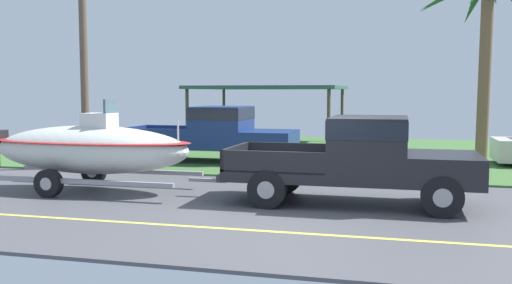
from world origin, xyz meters
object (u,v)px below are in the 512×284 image
(carport_awning, at_px, (270,89))
(utility_pole, at_px, (83,21))
(parked_pickup_background, at_px, (221,132))
(pickup_truck_towing, at_px, (367,156))
(palm_tree_near_right, at_px, (487,10))
(boat_on_trailer, at_px, (90,149))

(carport_awning, distance_m, utility_pole, 9.87)
(parked_pickup_background, height_order, carport_awning, carport_awning)
(pickup_truck_towing, xyz_separation_m, parked_pickup_background, (-5.16, 5.87, 0.02))
(pickup_truck_towing, height_order, parked_pickup_background, parked_pickup_background)
(parked_pickup_background, distance_m, utility_pole, 5.58)
(parked_pickup_background, relative_size, carport_awning, 0.93)
(pickup_truck_towing, bearing_deg, palm_tree_near_right, 60.46)
(boat_on_trailer, xyz_separation_m, utility_pole, (-2.33, 3.67, 3.55))
(carport_awning, distance_m, palm_tree_near_right, 11.06)
(boat_on_trailer, relative_size, parked_pickup_background, 1.05)
(boat_on_trailer, bearing_deg, palm_tree_near_right, 28.57)
(carport_awning, relative_size, palm_tree_near_right, 1.07)
(pickup_truck_towing, height_order, carport_awning, carport_awning)
(parked_pickup_background, height_order, palm_tree_near_right, palm_tree_near_right)
(pickup_truck_towing, height_order, boat_on_trailer, boat_on_trailer)
(palm_tree_near_right, bearing_deg, utility_pole, -172.76)
(boat_on_trailer, xyz_separation_m, palm_tree_near_right, (9.50, 5.17, 3.67))
(carport_awning, height_order, palm_tree_near_right, palm_tree_near_right)
(boat_on_trailer, relative_size, utility_pole, 0.71)
(pickup_truck_towing, xyz_separation_m, utility_pole, (-8.90, 3.67, 3.53))
(boat_on_trailer, distance_m, carport_awning, 12.70)
(pickup_truck_towing, bearing_deg, boat_on_trailer, -180.00)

